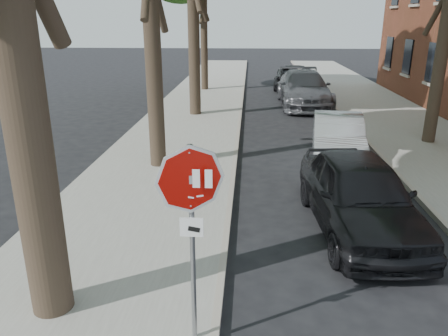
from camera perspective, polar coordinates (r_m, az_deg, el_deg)
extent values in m
cube|color=gray|center=(17.27, -4.88, 5.55)|extent=(4.00, 55.00, 0.12)
cube|color=gray|center=(18.14, 22.87, 4.77)|extent=(4.00, 55.00, 0.12)
cube|color=#9E9384|center=(17.10, 1.97, 5.49)|extent=(0.12, 55.00, 0.13)
cube|color=#9E9384|center=(17.56, 16.53, 5.07)|extent=(0.12, 55.00, 0.13)
cylinder|color=gray|center=(5.36, -4.13, -10.40)|extent=(0.06, 0.06, 2.60)
cube|color=#99999E|center=(4.95, -4.41, -1.46)|extent=(0.05, 0.06, 0.10)
cylinder|color=#99999E|center=(4.95, -4.42, -1.47)|extent=(0.76, 0.32, 0.82)
cylinder|color=white|center=(4.94, -4.44, -1.53)|extent=(0.76, 0.32, 0.82)
cylinder|color=#B60D07|center=(4.93, -4.45, -1.55)|extent=(0.68, 0.29, 0.74)
cube|color=white|center=(4.95, -6.88, -1.32)|extent=(0.08, 0.00, 0.22)
cube|color=white|center=(4.93, -5.28, -1.36)|extent=(0.08, 0.00, 0.22)
cube|color=white|center=(4.91, -3.66, -1.39)|extent=(0.08, 0.00, 0.22)
cube|color=white|center=(4.89, -2.03, -1.43)|extent=(0.08, 0.00, 0.22)
cube|color=silver|center=(5.01, -5.66, -3.61)|extent=(0.08, 0.00, 0.03)
cube|color=silver|center=(5.00, -4.41, -3.86)|extent=(0.08, 0.00, 0.03)
cube|color=silver|center=(4.98, -3.15, -3.68)|extent=(0.08, 0.00, 0.03)
cube|color=white|center=(5.18, -4.26, -7.73)|extent=(0.28, 0.02, 0.24)
cube|color=black|center=(5.18, -3.94, -8.00)|extent=(0.15, 0.00, 0.08)
cylinder|color=black|center=(25.77, -2.67, 20.22)|extent=(0.40, 0.40, 9.00)
imported|color=black|center=(9.04, 17.22, -3.27)|extent=(2.11, 4.56, 1.51)
imported|color=#A8ACB0|center=(13.52, 14.61, 3.88)|extent=(1.91, 4.21, 1.34)
imported|color=#505055|center=(21.77, 10.37, 10.16)|extent=(2.42, 5.74, 1.65)
imported|color=black|center=(27.28, 9.13, 11.62)|extent=(2.77, 5.06, 1.34)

